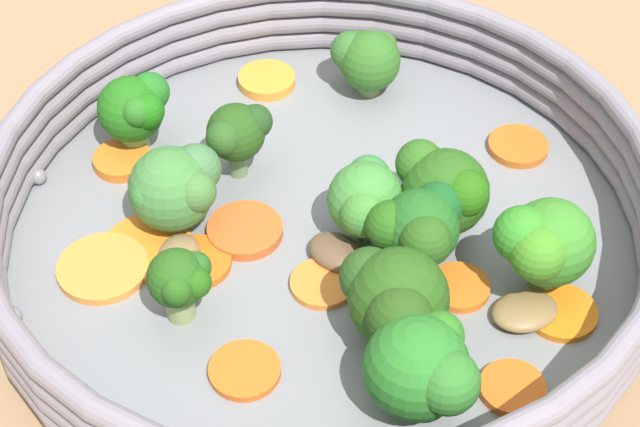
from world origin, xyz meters
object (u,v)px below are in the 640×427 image
(broccoli_floret_2, at_px, (133,108))
(mushroom_piece_2, at_px, (176,255))
(carrot_slice_6, at_px, (120,160))
(broccoli_floret_3, at_px, (235,133))
(broccoli_floret_1, at_px, (416,227))
(mushroom_piece_0, at_px, (522,311))
(carrot_slice_10, at_px, (516,146))
(broccoli_floret_9, at_px, (392,301))
(carrot_slice_11, at_px, (510,388))
(skillet, at_px, (320,243))
(broccoli_floret_7, at_px, (363,57))
(broccoli_floret_8, at_px, (363,200))
(broccoli_floret_10, at_px, (178,281))
(mushroom_piece_1, at_px, (334,252))
(carrot_slice_7, at_px, (265,80))
(carrot_slice_9, at_px, (100,268))
(carrot_slice_2, at_px, (194,262))
(broccoli_floret_0, at_px, (540,244))
(broccoli_floret_5, at_px, (420,368))
(broccoli_floret_4, at_px, (173,187))
(carrot_slice_5, at_px, (558,312))
(carrot_slice_8, at_px, (243,227))
(broccoli_floret_6, at_px, (441,185))
(carrot_slice_1, at_px, (242,370))
(carrot_slice_3, at_px, (456,287))
(carrot_slice_4, at_px, (145,247))
(carrot_slice_0, at_px, (315,284))

(broccoli_floret_2, relative_size, mushroom_piece_2, 1.64)
(carrot_slice_6, bearing_deg, broccoli_floret_3, 173.30)
(broccoli_floret_1, xyz_separation_m, mushroom_piece_0, (-0.05, 0.03, -0.03))
(carrot_slice_10, relative_size, broccoli_floret_2, 0.73)
(broccoli_floret_2, relative_size, broccoli_floret_9, 0.82)
(carrot_slice_6, xyz_separation_m, carrot_slice_11, (-0.19, 0.15, -0.00))
(mushroom_piece_0, bearing_deg, broccoli_floret_9, 13.69)
(skillet, xyz_separation_m, broccoli_floret_3, (0.04, -0.05, 0.04))
(broccoli_floret_7, relative_size, broccoli_floret_8, 0.82)
(carrot_slice_10, xyz_separation_m, broccoli_floret_7, (0.08, -0.05, 0.02))
(broccoli_floret_10, bearing_deg, mushroom_piece_1, -152.96)
(carrot_slice_7, relative_size, carrot_slice_9, 0.75)
(broccoli_floret_2, bearing_deg, broccoli_floret_3, 159.05)
(carrot_slice_9, bearing_deg, carrot_slice_2, -174.76)
(carrot_slice_2, bearing_deg, mushroom_piece_2, -10.32)
(broccoli_floret_0, xyz_separation_m, broccoli_floret_8, (0.08, -0.04, -0.01))
(broccoli_floret_0, bearing_deg, carrot_slice_7, -49.85)
(broccoli_floret_5, relative_size, mushroom_piece_0, 1.56)
(skillet, relative_size, mushroom_piece_1, 10.61)
(broccoli_floret_1, distance_m, broccoli_floret_4, 0.12)
(broccoli_floret_1, distance_m, broccoli_floret_9, 0.05)
(carrot_slice_5, relative_size, broccoli_floret_5, 0.68)
(broccoli_floret_10, height_order, mushroom_piece_0, broccoli_floret_10)
(carrot_slice_8, bearing_deg, mushroom_piece_1, 156.83)
(carrot_slice_9, xyz_separation_m, broccoli_floret_7, (-0.13, -0.15, 0.02))
(carrot_slice_9, height_order, broccoli_floret_6, broccoli_floret_6)
(carrot_slice_6, bearing_deg, carrot_slice_10, -176.58)
(carrot_slice_1, bearing_deg, carrot_slice_11, 175.27)
(carrot_slice_1, xyz_separation_m, broccoli_floret_1, (-0.08, -0.06, 0.03))
(carrot_slice_11, xyz_separation_m, broccoli_floret_4, (0.16, -0.11, 0.02))
(carrot_slice_10, distance_m, broccoli_floret_9, 0.16)
(carrot_slice_5, height_order, broccoli_floret_5, broccoli_floret_5)
(broccoli_floret_8, xyz_separation_m, mushroom_piece_2, (0.09, 0.02, -0.02))
(carrot_slice_8, relative_size, carrot_slice_9, 0.85)
(broccoli_floret_0, bearing_deg, carrot_slice_10, -93.02)
(carrot_slice_3, relative_size, broccoli_floret_8, 0.61)
(carrot_slice_9, bearing_deg, carrot_slice_3, 176.07)
(skillet, height_order, mushroom_piece_2, mushroom_piece_2)
(carrot_slice_10, bearing_deg, broccoli_floret_9, 60.88)
(broccoli_floret_3, bearing_deg, carrot_slice_2, 75.25)
(broccoli_floret_0, distance_m, mushroom_piece_0, 0.03)
(skillet, distance_m, broccoli_floret_5, 0.12)
(carrot_slice_4, bearing_deg, carrot_slice_0, 164.37)
(broccoli_floret_7, distance_m, mushroom_piece_1, 0.14)
(carrot_slice_1, xyz_separation_m, broccoli_floret_6, (-0.09, -0.09, 0.03))
(broccoli_floret_3, bearing_deg, broccoli_floret_5, 119.99)
(carrot_slice_1, distance_m, broccoli_floret_10, 0.05)
(carrot_slice_3, xyz_separation_m, carrot_slice_11, (-0.02, 0.06, 0.00))
(mushroom_piece_0, bearing_deg, carrot_slice_1, 14.07)
(carrot_slice_11, bearing_deg, carrot_slice_8, -38.74)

